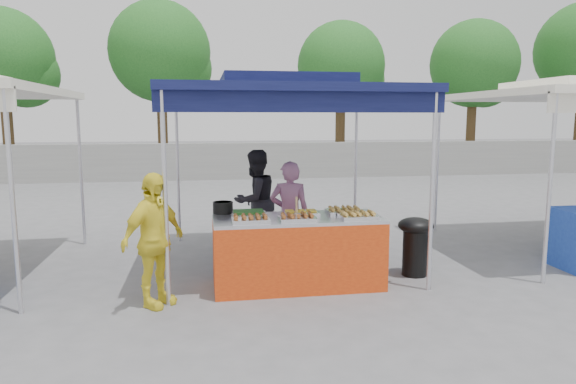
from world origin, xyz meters
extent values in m
plane|color=slate|center=(0.00, 0.00, 0.00)|extent=(80.00, 80.00, 0.00)
cube|color=gray|center=(0.00, 11.00, 0.60)|extent=(40.00, 0.25, 1.20)
cylinder|color=silver|center=(-1.50, -0.50, 1.15)|extent=(0.05, 0.05, 2.30)
cylinder|color=silver|center=(1.50, -0.50, 1.15)|extent=(0.05, 0.05, 2.30)
cylinder|color=silver|center=(-1.50, 2.50, 1.15)|extent=(0.05, 0.05, 2.30)
cylinder|color=silver|center=(1.50, 2.50, 1.15)|extent=(0.05, 0.05, 2.30)
cube|color=#121749|center=(0.00, 1.00, 2.35)|extent=(3.20, 3.20, 0.10)
cube|color=#121749|center=(0.00, 1.00, 2.48)|extent=(1.65, 1.65, 0.18)
cube|color=#121749|center=(0.00, -0.50, 2.20)|extent=(3.20, 0.04, 0.25)
cylinder|color=silver|center=(-3.00, -0.50, 1.15)|extent=(0.05, 0.05, 2.30)
cylinder|color=silver|center=(-3.00, 2.50, 1.15)|extent=(0.05, 0.05, 2.30)
cylinder|color=silver|center=(3.00, -0.50, 1.15)|extent=(0.05, 0.05, 2.30)
cylinder|color=silver|center=(3.00, 2.50, 1.15)|extent=(0.05, 0.05, 2.30)
cylinder|color=#49331C|center=(-7.57, 12.78, 1.80)|extent=(0.36, 0.36, 3.59)
sphere|color=#266923|center=(-7.57, 12.78, 4.00)|extent=(3.28, 3.28, 3.28)
sphere|color=#266923|center=(-6.97, 12.98, 3.49)|extent=(2.26, 2.26, 2.26)
cylinder|color=#49331C|center=(-2.51, 13.36, 1.96)|extent=(0.36, 0.36, 3.92)
sphere|color=#266923|center=(-2.51, 13.36, 4.37)|extent=(3.59, 3.59, 3.59)
sphere|color=#266923|center=(-1.91, 13.56, 3.81)|extent=(2.47, 2.47, 2.47)
cylinder|color=#49331C|center=(4.04, 12.82, 1.76)|extent=(0.36, 0.36, 3.53)
sphere|color=#266923|center=(4.04, 12.82, 3.93)|extent=(3.23, 3.23, 3.23)
sphere|color=#266923|center=(4.64, 13.02, 3.43)|extent=(2.22, 2.22, 2.22)
cylinder|color=#49331C|center=(9.42, 12.97, 1.84)|extent=(0.36, 0.36, 3.69)
sphere|color=#266923|center=(9.42, 12.97, 4.11)|extent=(3.37, 3.37, 3.37)
sphere|color=#266923|center=(10.02, 13.17, 3.58)|extent=(2.32, 2.32, 2.32)
cube|color=#DA4113|center=(0.00, -0.10, 0.40)|extent=(2.00, 0.80, 0.81)
cube|color=silver|center=(0.00, -0.10, 0.83)|extent=(2.00, 0.80, 0.04)
cube|color=white|center=(-0.58, -0.33, 0.88)|extent=(0.42, 0.30, 0.05)
cube|color=brown|center=(-0.58, -0.33, 0.91)|extent=(0.35, 0.25, 0.02)
cube|color=white|center=(-0.05, -0.34, 0.88)|extent=(0.42, 0.30, 0.05)
cube|color=brown|center=(-0.05, -0.34, 0.91)|extent=(0.35, 0.25, 0.02)
cube|color=white|center=(0.67, -0.34, 0.88)|extent=(0.42, 0.30, 0.05)
cube|color=gold|center=(0.67, -0.34, 0.91)|extent=(0.35, 0.25, 0.02)
cube|color=white|center=(-0.58, 0.01, 0.88)|extent=(0.42, 0.30, 0.05)
cube|color=#276221|center=(-0.58, 0.01, 0.91)|extent=(0.35, 0.25, 0.02)
cube|color=white|center=(0.05, -0.03, 0.88)|extent=(0.42, 0.30, 0.05)
cube|color=yellow|center=(0.05, -0.03, 0.91)|extent=(0.35, 0.25, 0.02)
cube|color=white|center=(0.60, -0.01, 0.88)|extent=(0.42, 0.30, 0.05)
cube|color=gold|center=(0.60, -0.01, 0.91)|extent=(0.35, 0.25, 0.02)
cylinder|color=black|center=(-0.87, 0.28, 0.92)|extent=(0.25, 0.25, 0.14)
cylinder|color=silver|center=(-0.05, -0.35, 0.90)|extent=(0.07, 0.07, 0.09)
cylinder|color=black|center=(1.57, 0.07, 0.31)|extent=(0.31, 0.31, 0.61)
ellipsoid|color=black|center=(1.57, 0.07, 0.66)|extent=(0.45, 0.45, 0.20)
cube|color=#1631B7|center=(-0.44, 0.54, 0.15)|extent=(0.51, 0.35, 0.30)
cube|color=#1631B7|center=(0.16, 0.43, 0.14)|extent=(0.46, 0.32, 0.27)
cube|color=#1631B7|center=(0.16, 0.43, 0.41)|extent=(0.45, 0.32, 0.27)
imported|color=#9B628A|center=(0.03, 0.67, 0.73)|extent=(0.60, 0.46, 1.45)
imported|color=black|center=(-0.32, 1.68, 0.77)|extent=(0.95, 0.91, 1.54)
imported|color=yellow|center=(-1.64, -0.49, 0.73)|extent=(0.82, 0.88, 1.45)
camera|label=1|loc=(-1.10, -5.99, 2.02)|focal=32.00mm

